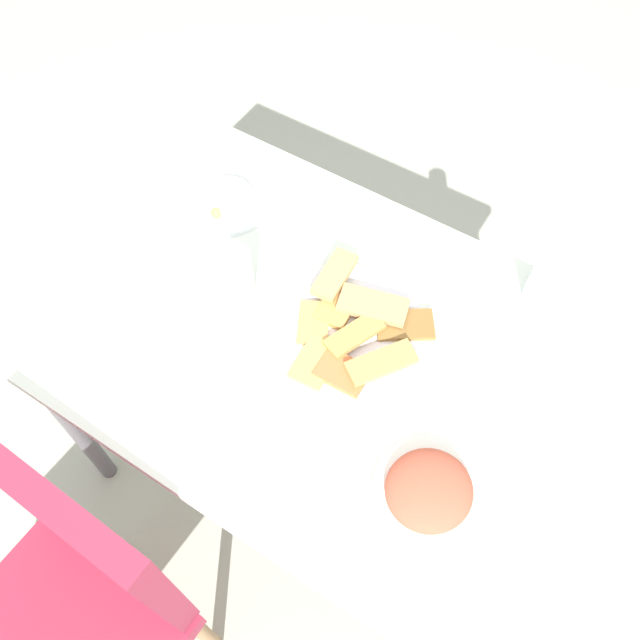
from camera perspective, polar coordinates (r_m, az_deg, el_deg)
The scene contains 11 objects.
ground_plane at distance 1.98m, azimuth -1.07°, elevation -12.49°, with size 6.00×6.00×0.00m, color #B2B4A2.
dining_table at distance 1.36m, azimuth -1.52°, elevation -2.83°, with size 1.08×0.77×0.77m.
dining_chair at distance 1.47m, azimuth -20.77°, elevation -22.13°, with size 0.43×0.44×0.89m.
pide_platter at distance 1.27m, azimuth 2.59°, elevation -0.61°, with size 0.31×0.31×0.04m.
salad_plate_greens at distance 1.48m, azimuth -8.18°, elevation 10.43°, with size 0.20×0.20×0.05m.
salad_plate_rice at distance 1.14m, azimuth 9.41°, elevation -14.44°, with size 0.19×0.20×0.06m.
soda_can at distance 1.29m, azimuth -7.30°, elevation 4.02°, with size 0.07×0.07×0.12m, color silver.
drinking_glass at distance 1.35m, azimuth 19.00°, elevation 3.05°, with size 0.07×0.07×0.10m, color silver.
paper_napkin at distance 1.43m, azimuth -17.54°, elevation 4.54°, with size 0.14×0.14×0.00m, color white.
fork at distance 1.44m, azimuth -17.11°, elevation 5.13°, with size 0.19×0.02×0.01m, color silver.
spoon at distance 1.42m, azimuth -18.05°, elevation 4.14°, with size 0.20×0.02×0.01m, color silver.
Camera 1 is at (-0.39, 0.55, 1.86)m, focal length 36.84 mm.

